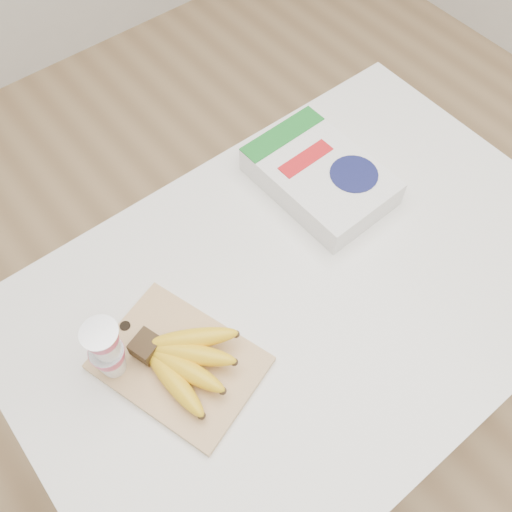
{
  "coord_description": "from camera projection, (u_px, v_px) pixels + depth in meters",
  "views": [
    {
      "loc": [
        -0.41,
        -0.36,
        1.82
      ],
      "look_at": [
        -0.05,
        0.1,
        0.9
      ],
      "focal_mm": 40.0,
      "sensor_mm": 36.0,
      "label": 1
    }
  ],
  "objects": [
    {
      "name": "cereal_box",
      "position": [
        320.0,
        176.0,
        1.21
      ],
      "size": [
        0.21,
        0.3,
        0.07
      ],
      "rotation": [
        0.0,
        0.0,
        0.03
      ],
      "color": "white",
      "rests_on": "table"
    },
    {
      "name": "table",
      "position": [
        295.0,
        368.0,
        1.47
      ],
      "size": [
        1.14,
        0.76,
        0.86
      ],
      "primitive_type": "cube",
      "color": "white",
      "rests_on": "ground"
    },
    {
      "name": "cutting_board",
      "position": [
        180.0,
        363.0,
        1.01
      ],
      "size": [
        0.28,
        0.33,
        0.01
      ],
      "primitive_type": "cube",
      "rotation": [
        0.0,
        0.0,
        0.31
      ],
      "color": "#E4BC7D",
      "rests_on": "table"
    },
    {
      "name": "bananas",
      "position": [
        183.0,
        360.0,
        0.98
      ],
      "size": [
        0.18,
        0.19,
        0.07
      ],
      "color": "#382816",
      "rests_on": "cutting_board"
    },
    {
      "name": "yogurt_stack",
      "position": [
        107.0,
        350.0,
        0.94
      ],
      "size": [
        0.07,
        0.06,
        0.15
      ],
      "color": "white",
      "rests_on": "cutting_board"
    },
    {
      "name": "room",
      "position": [
        340.0,
        89.0,
        0.69
      ],
      "size": [
        4.0,
        4.0,
        4.0
      ],
      "color": "tan",
      "rests_on": "ground"
    }
  ]
}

